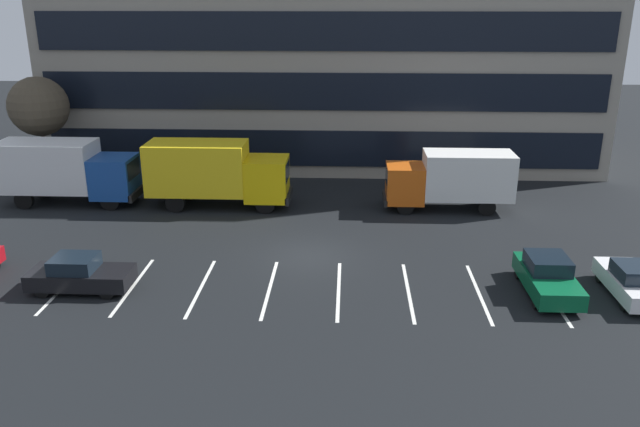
# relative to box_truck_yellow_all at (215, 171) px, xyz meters

# --- Properties ---
(ground_plane) EXTENTS (120.00, 120.00, 0.00)m
(ground_plane) POSITION_rel_box_truck_yellow_all_xyz_m (5.61, -6.90, -2.05)
(ground_plane) COLOR black
(office_building) EXTENTS (36.44, 10.17, 21.60)m
(office_building) POSITION_rel_box_truck_yellow_all_xyz_m (5.61, 11.05, 8.75)
(office_building) COLOR gray
(office_building) RESTS_ON ground_plane
(lot_markings) EXTENTS (19.74, 5.40, 0.01)m
(lot_markings) POSITION_rel_box_truck_yellow_all_xyz_m (5.61, -10.39, -2.04)
(lot_markings) COLOR silver
(lot_markings) RESTS_ON ground_plane
(box_truck_yellow_all) EXTENTS (7.85, 2.60, 3.64)m
(box_truck_yellow_all) POSITION_rel_box_truck_yellow_all_xyz_m (0.00, 0.00, 0.00)
(box_truck_yellow_all) COLOR yellow
(box_truck_yellow_all) RESTS_ON ground_plane
(box_truck_orange) EXTENTS (6.95, 2.30, 3.22)m
(box_truck_orange) POSITION_rel_box_truck_yellow_all_xyz_m (12.97, 0.07, -0.24)
(box_truck_orange) COLOR #D85914
(box_truck_orange) RESTS_ON ground_plane
(box_truck_blue) EXTENTS (7.70, 2.55, 3.57)m
(box_truck_blue) POSITION_rel_box_truck_yellow_all_xyz_m (-8.56, 0.16, -0.04)
(box_truck_blue) COLOR #194799
(box_truck_blue) RESTS_ON ground_plane
(sedan_black) EXTENTS (4.03, 1.69, 1.44)m
(sedan_black) POSITION_rel_box_truck_yellow_all_xyz_m (-3.34, -10.85, -1.37)
(sedan_black) COLOR black
(sedan_black) RESTS_ON ground_plane
(sedan_white) EXTENTS (1.64, 3.91, 1.40)m
(sedan_white) POSITION_rel_box_truck_yellow_all_xyz_m (18.50, -10.45, -1.39)
(sedan_white) COLOR white
(sedan_white) RESTS_ON ground_plane
(sedan_forest) EXTENTS (1.75, 4.19, 1.50)m
(sedan_forest) POSITION_rel_box_truck_yellow_all_xyz_m (15.29, -10.23, -1.34)
(sedan_forest) COLOR #0C5933
(sedan_forest) RESTS_ON ground_plane
(bare_tree) EXTENTS (3.56, 3.56, 6.68)m
(bare_tree) POSITION_rel_box_truck_yellow_all_xyz_m (-11.39, 3.85, 2.83)
(bare_tree) COLOR #473323
(bare_tree) RESTS_ON ground_plane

